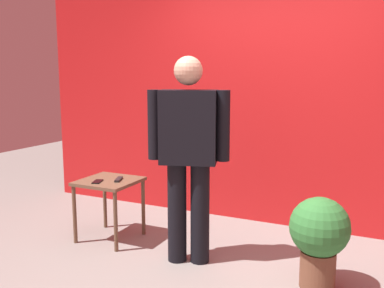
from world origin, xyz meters
name	(u,v)px	position (x,y,z in m)	size (l,w,h in m)	color
ground_plane	(212,286)	(0.00, 0.00, 0.00)	(12.00, 12.00, 0.00)	gray
back_wall_red	(275,73)	(0.00, 1.61, 1.58)	(5.61, 0.12, 3.16)	red
standing_person	(188,150)	(-0.36, 0.33, 0.96)	(0.67, 0.36, 1.71)	black
side_table	(109,189)	(-1.26, 0.46, 0.49)	(0.52, 0.52, 0.58)	brown
cell_phone	(98,182)	(-1.30, 0.34, 0.59)	(0.07, 0.14, 0.01)	black
tv_remote	(119,179)	(-1.16, 0.48, 0.59)	(0.04, 0.17, 0.02)	black
potted_plant	(319,235)	(0.71, 0.33, 0.41)	(0.44, 0.44, 0.69)	brown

